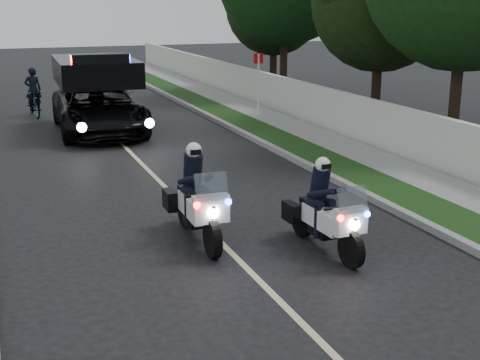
{
  "coord_description": "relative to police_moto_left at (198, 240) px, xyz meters",
  "views": [
    {
      "loc": [
        -3.82,
        -6.27,
        4.41
      ],
      "look_at": [
        0.63,
        5.14,
        1.0
      ],
      "focal_mm": 48.42,
      "sensor_mm": 36.0,
      "label": 1
    }
  ],
  "objects": [
    {
      "name": "curb_right",
      "position": [
        4.46,
        5.18,
        0.07
      ],
      "size": [
        0.2,
        60.0,
        0.15
      ],
      "primitive_type": "cube",
      "color": "gray",
      "rests_on": "ground"
    },
    {
      "name": "grass_verge",
      "position": [
        5.16,
        5.18,
        0.08
      ],
      "size": [
        1.2,
        60.0,
        0.16
      ],
      "primitive_type": "cube",
      "color": "#193814",
      "rests_on": "ground"
    },
    {
      "name": "sidewalk_right",
      "position": [
        6.46,
        5.18,
        0.08
      ],
      "size": [
        1.4,
        60.0,
        0.16
      ],
      "primitive_type": "cube",
      "color": "gray",
      "rests_on": "ground"
    },
    {
      "name": "property_wall",
      "position": [
        7.46,
        5.18,
        0.75
      ],
      "size": [
        0.22,
        60.0,
        1.5
      ],
      "primitive_type": "cube",
      "color": "beige",
      "rests_on": "ground"
    },
    {
      "name": "lane_marking",
      "position": [
        0.36,
        5.18,
        0.0
      ],
      "size": [
        0.12,
        50.0,
        0.01
      ],
      "primitive_type": "cube",
      "color": "#BFB78C",
      "rests_on": "ground"
    },
    {
      "name": "police_moto_left",
      "position": [
        0.0,
        0.0,
        0.0
      ],
      "size": [
        0.82,
        2.22,
        1.88
      ],
      "primitive_type": null,
      "rotation": [
        0.0,
        0.0,
        -0.02
      ],
      "color": "silver",
      "rests_on": "ground"
    },
    {
      "name": "police_moto_right",
      "position": [
        1.99,
        -1.35,
        0.0
      ],
      "size": [
        0.81,
        2.07,
        1.73
      ],
      "primitive_type": null,
      "rotation": [
        0.0,
        0.0,
        0.05
      ],
      "color": "silver",
      "rests_on": "ground"
    },
    {
      "name": "police_suv",
      "position": [
        0.05,
        11.25,
        0.0
      ],
      "size": [
        3.0,
        6.15,
        2.94
      ],
      "primitive_type": "imported",
      "rotation": [
        0.0,
        0.0,
        -0.03
      ],
      "color": "black",
      "rests_on": "ground"
    },
    {
      "name": "bicycle",
      "position": [
        -1.8,
        15.44,
        0.0
      ],
      "size": [
        0.88,
        1.97,
        1.0
      ],
      "primitive_type": "imported",
      "rotation": [
        0.0,
        0.0,
        0.11
      ],
      "color": "black",
      "rests_on": "ground"
    },
    {
      "name": "cyclist",
      "position": [
        -1.8,
        15.44,
        0.0
      ],
      "size": [
        0.62,
        0.42,
        1.7
      ],
      "primitive_type": "imported",
      "rotation": [
        0.0,
        0.0,
        3.16
      ],
      "color": "black",
      "rests_on": "ground"
    },
    {
      "name": "sign_post",
      "position": [
        6.36,
        12.09,
        0.0
      ],
      "size": [
        0.41,
        0.41,
        2.53
      ],
      "primitive_type": null,
      "rotation": [
        0.0,
        0.0,
        -0.03
      ],
      "color": "red",
      "rests_on": "ground"
    },
    {
      "name": "tree_right_b",
      "position": [
        10.31,
        5.44,
        0.0
      ],
      "size": [
        6.89,
        6.89,
        10.43
      ],
      "primitive_type": null,
      "rotation": [
        0.0,
        0.0,
        -0.11
      ],
      "color": "#193E14",
      "rests_on": "ground"
    },
    {
      "name": "tree_right_c",
      "position": [
        10.11,
        9.63,
        0.0
      ],
      "size": [
        6.69,
        6.69,
        8.52
      ],
      "primitive_type": null,
      "rotation": [
        0.0,
        0.0,
        -0.4
      ],
      "color": "black",
      "rests_on": "ground"
    },
    {
      "name": "tree_right_d",
      "position": [
        10.0,
        17.57,
        0.0
      ],
      "size": [
        7.18,
        7.18,
        10.69
      ],
      "primitive_type": null,
      "rotation": [
        0.0,
        0.0,
        -0.13
      ],
      "color": "#143B13",
      "rests_on": "ground"
    },
    {
      "name": "tree_right_e",
      "position": [
        10.15,
        19.12,
        0.0
      ],
      "size": [
        6.16,
        6.16,
        8.0
      ],
      "primitive_type": null,
      "rotation": [
        0.0,
        0.0,
        0.35
      ],
      "color": "black",
      "rests_on": "ground"
    }
  ]
}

